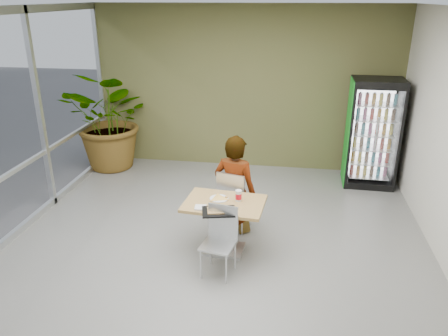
{
  "coord_description": "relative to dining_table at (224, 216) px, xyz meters",
  "views": [
    {
      "loc": [
        0.94,
        -5.04,
        3.33
      ],
      "look_at": [
        0.02,
        0.75,
        1.0
      ],
      "focal_mm": 35.0,
      "sensor_mm": 36.0,
      "label": 1
    }
  ],
  "objects": [
    {
      "name": "beverage_fridge",
      "position": [
        2.3,
        2.73,
        0.45
      ],
      "size": [
        0.92,
        0.71,
        1.98
      ],
      "rotation": [
        0.0,
        0.0,
        -0.02
      ],
      "color": "black",
      "rests_on": "ground"
    },
    {
      "name": "chair_far",
      "position": [
        0.03,
        0.58,
        0.02
      ],
      "size": [
        0.52,
        0.52,
        0.96
      ],
      "rotation": [
        0.0,
        0.0,
        2.89
      ],
      "color": "silver",
      "rests_on": "ground"
    },
    {
      "name": "soda_cup",
      "position": [
        0.18,
        0.07,
        0.29
      ],
      "size": [
        0.09,
        0.09,
        0.15
      ],
      "color": "silver",
      "rests_on": "dining_table"
    },
    {
      "name": "potted_plant",
      "position": [
        -2.71,
        2.8,
        0.47
      ],
      "size": [
        2.19,
        2.02,
        2.01
      ],
      "primitive_type": "imported",
      "rotation": [
        0.0,
        0.0,
        -0.3
      ],
      "color": "#3A6A2A",
      "rests_on": "ground"
    },
    {
      "name": "napkin_stack",
      "position": [
        -0.28,
        -0.22,
        0.22
      ],
      "size": [
        0.16,
        0.16,
        0.02
      ],
      "primitive_type": "cube",
      "rotation": [
        0.0,
        0.0,
        0.1
      ],
      "color": "silver",
      "rests_on": "dining_table"
    },
    {
      "name": "cafeteria_tray",
      "position": [
        -0.02,
        -0.31,
        0.23
      ],
      "size": [
        0.48,
        0.4,
        0.02
      ],
      "primitive_type": "cube",
      "rotation": [
        0.0,
        0.0,
        0.23
      ],
      "color": "black",
      "rests_on": "dining_table"
    },
    {
      "name": "seated_woman",
      "position": [
        0.06,
        0.63,
        0.06
      ],
      "size": [
        0.75,
        0.58,
        1.79
      ],
      "primitive_type": "imported",
      "rotation": [
        0.0,
        0.0,
        2.89
      ],
      "color": "black",
      "rests_on": "ground"
    },
    {
      "name": "ground",
      "position": [
        -0.12,
        -0.15,
        -0.54
      ],
      "size": [
        7.0,
        7.0,
        0.0
      ],
      "primitive_type": "plane",
      "color": "slate",
      "rests_on": "ground"
    },
    {
      "name": "room_envelope",
      "position": [
        -0.12,
        -0.15,
        1.06
      ],
      "size": [
        6.0,
        7.0,
        3.2
      ],
      "primitive_type": null,
      "color": "silver",
      "rests_on": "ground"
    },
    {
      "name": "dining_table",
      "position": [
        0.0,
        0.0,
        0.0
      ],
      "size": [
        1.12,
        0.83,
        0.75
      ],
      "rotation": [
        0.0,
        0.0,
        -0.08
      ],
      "color": "tan",
      "rests_on": "ground"
    },
    {
      "name": "pizza_plate",
      "position": [
        -0.09,
        0.08,
        0.23
      ],
      "size": [
        0.35,
        0.27,
        0.03
      ],
      "color": "silver",
      "rests_on": "dining_table"
    },
    {
      "name": "chair_near",
      "position": [
        0.03,
        -0.46,
        -0.02
      ],
      "size": [
        0.46,
        0.47,
        0.89
      ],
      "rotation": [
        0.0,
        0.0,
        -0.19
      ],
      "color": "silver",
      "rests_on": "ground"
    }
  ]
}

